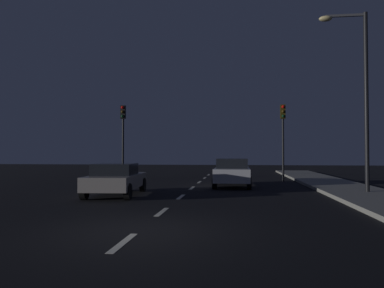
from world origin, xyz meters
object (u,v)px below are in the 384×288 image
(street_lamp_right, at_px, (359,86))
(traffic_signal_left, at_px, (123,128))
(traffic_signal_right, at_px, (283,127))
(car_adjacent_lane, at_px, (116,179))
(car_stopped_ahead, at_px, (232,172))

(street_lamp_right, bearing_deg, traffic_signal_left, 150.01)
(traffic_signal_left, bearing_deg, traffic_signal_right, -0.00)
(car_adjacent_lane, distance_m, street_lamp_right, 11.13)
(street_lamp_right, bearing_deg, traffic_signal_right, 107.01)
(traffic_signal_right, bearing_deg, traffic_signal_left, 180.00)
(traffic_signal_left, xyz_separation_m, street_lamp_right, (12.84, -7.41, 1.18))
(traffic_signal_right, distance_m, street_lamp_right, 7.85)
(car_adjacent_lane, height_order, street_lamp_right, street_lamp_right)
(traffic_signal_left, relative_size, car_adjacent_lane, 1.17)
(traffic_signal_left, distance_m, street_lamp_right, 14.87)
(traffic_signal_left, bearing_deg, car_stopped_ahead, -29.26)
(car_stopped_ahead, xyz_separation_m, car_adjacent_lane, (-4.83, -4.72, -0.06))
(traffic_signal_right, relative_size, car_stopped_ahead, 1.16)
(car_stopped_ahead, bearing_deg, traffic_signal_right, 52.29)
(traffic_signal_right, height_order, street_lamp_right, street_lamp_right)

